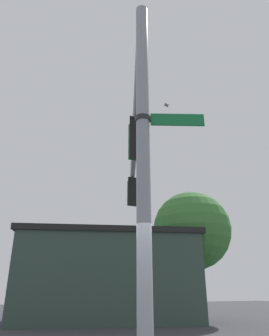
{
  "coord_description": "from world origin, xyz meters",
  "views": [
    {
      "loc": [
        -1.91,
        -4.12,
        1.59
      ],
      "look_at": [
        1.8,
        4.56,
        5.35
      ],
      "focal_mm": 32.99,
      "sensor_mm": 36.0,
      "label": 1
    }
  ],
  "objects": [
    {
      "name": "signal_pole",
      "position": [
        0.0,
        0.0,
        3.4
      ],
      "size": [
        0.22,
        0.22,
        6.79
      ],
      "primitive_type": "cylinder",
      "color": "gray",
      "rests_on": "ground"
    },
    {
      "name": "bird_flying",
      "position": [
        4.28,
        6.58,
        9.64
      ],
      "size": [
        0.33,
        0.3,
        0.13
      ],
      "color": "gray"
    },
    {
      "name": "traffic_light_mid_inner",
      "position": [
        2.8,
        7.13,
        5.34
      ],
      "size": [
        0.54,
        0.49,
        1.31
      ],
      "color": "black"
    },
    {
      "name": "traffic_light_nearest_pole",
      "position": [
        1.06,
        2.7,
        5.34
      ],
      "size": [
        0.54,
        0.49,
        1.31
      ],
      "color": "black"
    },
    {
      "name": "street_name_sign",
      "position": [
        0.29,
        -0.11,
        4.28
      ],
      "size": [
        1.11,
        0.53,
        0.22
      ],
      "color": "#147238"
    },
    {
      "name": "storefront_building",
      "position": [
        4.0,
        13.55,
        2.36
      ],
      "size": [
        11.12,
        8.87,
        4.7
      ],
      "color": "#33473D",
      "rests_on": "ground"
    },
    {
      "name": "mast_arm",
      "position": [
        1.55,
        3.95,
        6.15
      ],
      "size": [
        3.3,
        7.97,
        0.21
      ],
      "primitive_type": "cylinder",
      "rotation": [
        0.0,
        1.57,
        1.2
      ],
      "color": "gray"
    },
    {
      "name": "tree_by_storefront",
      "position": [
        8.66,
        11.78,
        4.99
      ],
      "size": [
        4.66,
        4.66,
        7.33
      ],
      "color": "#4C3823",
      "rests_on": "ground"
    }
  ]
}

